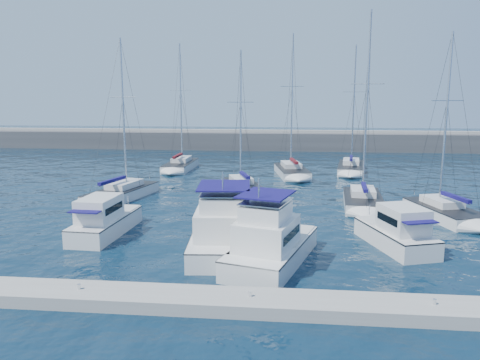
# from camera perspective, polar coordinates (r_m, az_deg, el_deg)

# --- Properties ---
(ground) EXTENTS (220.00, 220.00, 0.00)m
(ground) POSITION_cam_1_polar(r_m,az_deg,el_deg) (32.14, 2.80, -6.90)
(ground) COLOR black
(ground) RESTS_ON ground
(breakwater) EXTENTS (160.00, 6.00, 4.45)m
(breakwater) POSITION_cam_1_polar(r_m,az_deg,el_deg) (83.11, 4.72, 4.46)
(breakwater) COLOR #424244
(breakwater) RESTS_ON ground
(dock) EXTENTS (40.00, 2.20, 0.60)m
(dock) POSITION_cam_1_polar(r_m,az_deg,el_deg) (21.77, 1.22, -14.73)
(dock) COLOR gray
(dock) RESTS_ON ground
(dock_cleat_near_port) EXTENTS (0.16, 0.16, 0.25)m
(dock_cleat_near_port) POSITION_cam_1_polar(r_m,az_deg,el_deg) (23.56, -19.03, -12.18)
(dock_cleat_near_port) COLOR silver
(dock_cleat_near_port) RESTS_ON dock
(dock_cleat_centre) EXTENTS (0.16, 0.16, 0.25)m
(dock_cleat_centre) POSITION_cam_1_polar(r_m,az_deg,el_deg) (21.59, 1.22, -13.70)
(dock_cleat_centre) COLOR silver
(dock_cleat_centre) RESTS_ON dock
(dock_cleat_near_stbd) EXTENTS (0.16, 0.16, 0.25)m
(dock_cleat_near_stbd) POSITION_cam_1_polar(r_m,az_deg,el_deg) (22.48, 22.62, -13.53)
(dock_cleat_near_stbd) COLOR silver
(dock_cleat_near_stbd) RESTS_ON dock
(motor_yacht_port_outer) EXTENTS (2.91, 7.38, 3.20)m
(motor_yacht_port_outer) POSITION_cam_1_polar(r_m,az_deg,el_deg) (33.56, -16.23, -4.89)
(motor_yacht_port_outer) COLOR silver
(motor_yacht_port_outer) RESTS_ON ground
(motor_yacht_port_inner) EXTENTS (4.78, 9.80, 4.69)m
(motor_yacht_port_inner) POSITION_cam_1_polar(r_m,az_deg,el_deg) (29.21, -1.81, -6.35)
(motor_yacht_port_inner) COLOR silver
(motor_yacht_port_inner) RESTS_ON ground
(motor_yacht_stbd_inner) EXTENTS (5.56, 8.81, 4.69)m
(motor_yacht_stbd_inner) POSITION_cam_1_polar(r_m,az_deg,el_deg) (26.80, 3.70, -7.92)
(motor_yacht_stbd_inner) COLOR silver
(motor_yacht_stbd_inner) RESTS_ON ground
(motor_yacht_stbd_outer) EXTENTS (4.42, 6.85, 3.20)m
(motor_yacht_stbd_outer) POSITION_cam_1_polar(r_m,az_deg,el_deg) (31.17, 18.65, -6.19)
(motor_yacht_stbd_outer) COLOR silver
(motor_yacht_stbd_outer) RESTS_ON ground
(sailboat_mid_a) EXTENTS (4.95, 9.14, 14.90)m
(sailboat_mid_a) POSITION_cam_1_polar(r_m,az_deg,el_deg) (44.92, -14.19, -1.54)
(sailboat_mid_a) COLOR silver
(sailboat_mid_a) RESTS_ON ground
(sailboat_mid_c) EXTENTS (4.99, 7.69, 14.10)m
(sailboat_mid_c) POSITION_cam_1_polar(r_m,az_deg,el_deg) (46.18, 0.24, -0.89)
(sailboat_mid_c) COLOR silver
(sailboat_mid_c) RESTS_ON ground
(sailboat_mid_d) EXTENTS (3.85, 7.95, 16.78)m
(sailboat_mid_d) POSITION_cam_1_polar(r_m,az_deg,el_deg) (41.79, 14.73, -2.40)
(sailboat_mid_d) COLOR silver
(sailboat_mid_d) RESTS_ON ground
(sailboat_mid_e) EXTENTS (4.98, 7.94, 14.55)m
(sailboat_mid_e) POSITION_cam_1_polar(r_m,az_deg,el_deg) (39.95, 23.63, -3.55)
(sailboat_mid_e) COLOR silver
(sailboat_mid_e) RESTS_ON ground
(sailboat_back_a) EXTENTS (3.22, 8.67, 16.24)m
(sailboat_back_a) POSITION_cam_1_polar(r_m,az_deg,el_deg) (61.14, -7.25, 1.81)
(sailboat_back_a) COLOR silver
(sailboat_back_a) RESTS_ON ground
(sailboat_back_b) EXTENTS (4.50, 8.90, 16.89)m
(sailboat_back_b) POSITION_cam_1_polar(r_m,az_deg,el_deg) (56.28, 6.31, 1.10)
(sailboat_back_b) COLOR silver
(sailboat_back_b) RESTS_ON ground
(sailboat_back_c) EXTENTS (4.26, 9.14, 15.88)m
(sailboat_back_c) POSITION_cam_1_polar(r_m,az_deg,el_deg) (60.22, 13.37, 1.47)
(sailboat_back_c) COLOR silver
(sailboat_back_c) RESTS_ON ground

